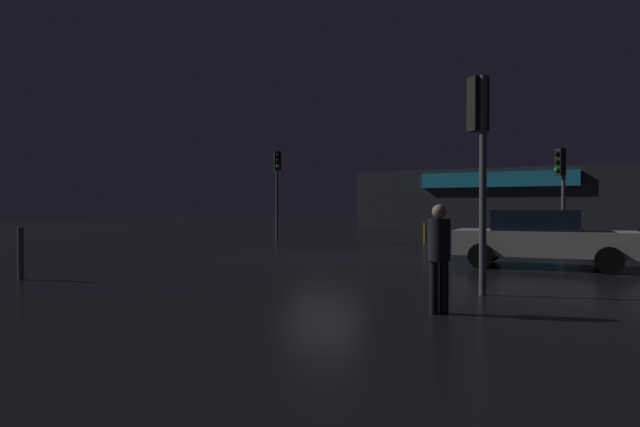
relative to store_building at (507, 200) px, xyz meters
The scene contains 9 objects.
ground_plane 26.27m from the store_building, 94.33° to the right, with size 120.00×120.00×0.00m, color black.
store_building is the anchor object (origin of this frame).
traffic_signal_main 21.38m from the store_building, 110.66° to the right, with size 0.42×0.43×4.27m.
traffic_signal_opposite 19.85m from the store_building, 76.07° to the right, with size 0.42×0.42×3.88m.
traffic_signal_cross_left 31.81m from the store_building, 82.66° to the right, with size 0.43×0.42×4.07m.
car_near 26.63m from the store_building, 79.85° to the right, with size 4.68×2.23×1.56m.
pedestrian 33.97m from the store_building, 83.42° to the right, with size 0.47×0.47×1.68m.
bollard_kerb_a 34.68m from the store_building, 99.08° to the right, with size 0.13×0.13×1.19m, color #595B60.
bollard_kerb_b 18.09m from the store_building, 92.95° to the right, with size 0.11×0.11×0.93m, color gold.
Camera 1 is at (8.03, -15.78, 1.63)m, focal length 30.36 mm.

